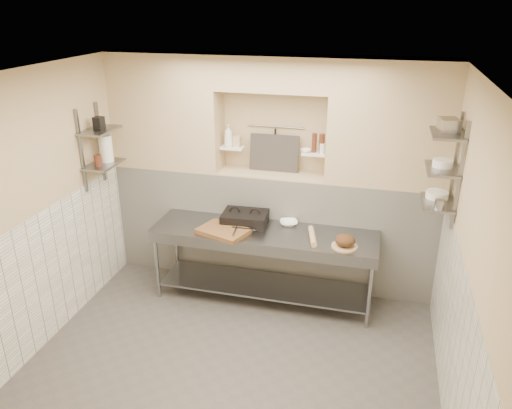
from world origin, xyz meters
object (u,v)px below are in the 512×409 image
(panini_press, at_px, (245,218))
(bottle_soap, at_px, (228,136))
(cutting_board, at_px, (223,231))
(prep_table, at_px, (264,252))
(jug_left, at_px, (106,148))
(mixing_bowl, at_px, (289,223))
(rolling_pin, at_px, (312,236))
(bowl_alcove, at_px, (306,151))
(bread_loaf, at_px, (345,240))

(panini_press, distance_m, bottle_soap, 1.01)
(cutting_board, bearing_deg, panini_press, 60.91)
(prep_table, height_order, bottle_soap, bottle_soap)
(jug_left, bearing_deg, mixing_bowl, 8.16)
(panini_press, xyz_separation_m, rolling_pin, (0.83, -0.20, -0.04))
(jug_left, bearing_deg, panini_press, 7.34)
(panini_press, bearing_deg, jug_left, -175.49)
(panini_press, height_order, rolling_pin, panini_press)
(bowl_alcove, bearing_deg, bread_loaf, -51.25)
(panini_press, distance_m, mixing_bowl, 0.52)
(bottle_soap, bearing_deg, mixing_bowl, -20.39)
(cutting_board, bearing_deg, bowl_alcove, 41.43)
(bottle_soap, distance_m, bowl_alcove, 0.95)
(prep_table, xyz_separation_m, rolling_pin, (0.57, -0.04, 0.29))
(mixing_bowl, bearing_deg, bread_loaf, -30.23)
(prep_table, bearing_deg, jug_left, -178.46)
(bowl_alcove, bearing_deg, jug_left, -164.78)
(cutting_board, xyz_separation_m, jug_left, (-1.44, 0.10, 0.84))
(bowl_alcove, bearing_deg, prep_table, -122.96)
(prep_table, distance_m, panini_press, 0.45)
(panini_press, bearing_deg, prep_table, -33.09)
(rolling_pin, xyz_separation_m, bread_loaf, (0.37, -0.11, 0.05))
(panini_press, relative_size, jug_left, 1.75)
(mixing_bowl, distance_m, jug_left, 2.30)
(rolling_pin, bearing_deg, mixing_bowl, 137.75)
(jug_left, bearing_deg, cutting_board, -3.85)
(cutting_board, relative_size, bowl_alcove, 4.49)
(mixing_bowl, distance_m, rolling_pin, 0.44)
(mixing_bowl, height_order, bottle_soap, bottle_soap)
(panini_press, bearing_deg, rolling_pin, -16.23)
(panini_press, height_order, bowl_alcove, bowl_alcove)
(prep_table, relative_size, rolling_pin, 6.08)
(panini_press, height_order, cutting_board, panini_press)
(cutting_board, height_order, bread_loaf, bread_loaf)
(prep_table, xyz_separation_m, bowl_alcove, (0.36, 0.56, 1.09))
(jug_left, bearing_deg, rolling_pin, 0.19)
(cutting_board, xyz_separation_m, bottle_soap, (-0.14, 0.71, 0.92))
(panini_press, xyz_separation_m, bread_loaf, (1.20, -0.31, 0.01))
(prep_table, xyz_separation_m, jug_left, (-1.88, -0.05, 1.12))
(rolling_pin, xyz_separation_m, bowl_alcove, (-0.20, 0.60, 0.80))
(cutting_board, distance_m, jug_left, 1.67)
(prep_table, xyz_separation_m, bottle_soap, (-0.58, 0.56, 1.21))
(bread_loaf, bearing_deg, panini_press, 165.70)
(panini_press, xyz_separation_m, cutting_board, (-0.17, -0.30, -0.05))
(rolling_pin, bearing_deg, bowl_alcove, 108.68)
(prep_table, distance_m, bread_loaf, 1.00)
(mixing_bowl, height_order, rolling_pin, rolling_pin)
(cutting_board, relative_size, bottle_soap, 2.00)
(bottle_soap, distance_m, jug_left, 1.44)
(bowl_alcove, bearing_deg, rolling_pin, -71.32)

